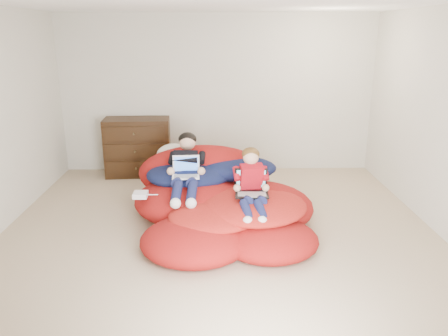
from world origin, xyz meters
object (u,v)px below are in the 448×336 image
at_px(older_boy, 186,166).
at_px(dresser, 138,147).
at_px(beanbag_pile, 220,201).
at_px(laptop_black, 251,187).
at_px(younger_boy, 251,182).
at_px(laptop_white, 186,171).

bearing_deg(older_boy, dresser, 117.63).
xyz_separation_m(beanbag_pile, laptop_black, (0.35, -0.34, 0.29)).
relative_size(dresser, beanbag_pile, 0.44).
distance_m(dresser, older_boy, 1.91).
height_order(dresser, beanbag_pile, dresser).
distance_m(older_boy, laptop_black, 0.92).
relative_size(dresser, younger_boy, 1.27).
bearing_deg(beanbag_pile, younger_boy, -44.14).
distance_m(beanbag_pile, laptop_white, 0.54).
height_order(dresser, laptop_black, dresser).
height_order(dresser, younger_boy, younger_boy).
relative_size(dresser, laptop_white, 3.14).
bearing_deg(younger_boy, laptop_black, -90.00).
bearing_deg(younger_boy, beanbag_pile, 135.86).
relative_size(older_boy, laptop_white, 3.39).
xyz_separation_m(younger_boy, laptop_black, (0.00, -0.00, -0.06)).
bearing_deg(older_boy, younger_boy, -34.92).
xyz_separation_m(older_boy, laptop_black, (0.75, -0.53, -0.10)).
bearing_deg(older_boy, beanbag_pile, -24.92).
xyz_separation_m(older_boy, younger_boy, (0.75, -0.52, -0.04)).
bearing_deg(younger_boy, older_boy, 145.08).
height_order(older_boy, younger_boy, older_boy).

